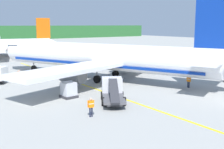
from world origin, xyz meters
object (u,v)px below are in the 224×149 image
(crew_marshaller, at_px, (189,80))
(crew_loader_right, at_px, (120,85))
(service_truck_catering, at_px, (113,90))
(crew_loader_left, at_px, (19,75))
(crew_supervisor, at_px, (91,106))
(airliner_foreground, at_px, (101,57))
(cargo_container_mid, at_px, (69,90))

(crew_marshaller, distance_m, crew_loader_right, 9.52)
(service_truck_catering, height_order, crew_marshaller, service_truck_catering)
(crew_loader_left, xyz_separation_m, crew_supervisor, (0.24, -19.85, 0.02))
(airliner_foreground, height_order, crew_marshaller, airliner_foreground)
(cargo_container_mid, relative_size, crew_loader_left, 1.09)
(cargo_container_mid, height_order, crew_marshaller, cargo_container_mid)
(crew_loader_right, relative_size, crew_supervisor, 0.95)
(crew_supervisor, bearing_deg, crew_loader_right, 37.62)
(crew_marshaller, xyz_separation_m, crew_loader_right, (-9.11, 2.75, 0.00))
(crew_marshaller, distance_m, crew_supervisor, 16.95)
(cargo_container_mid, distance_m, crew_marshaller, 15.82)
(airliner_foreground, bearing_deg, crew_loader_right, -108.41)
(airliner_foreground, xyz_separation_m, cargo_container_mid, (-8.97, -7.04, -2.50))
(airliner_foreground, relative_size, cargo_container_mid, 20.96)
(crew_marshaller, relative_size, crew_supervisor, 0.95)
(crew_loader_right, bearing_deg, cargo_container_mid, 165.50)
(cargo_container_mid, xyz_separation_m, crew_supervisor, (-1.46, -7.40, 0.16))
(airliner_foreground, bearing_deg, service_truck_catering, -117.28)
(airliner_foreground, bearing_deg, cargo_container_mid, -141.86)
(service_truck_catering, distance_m, crew_marshaller, 11.95)
(crew_supervisor, bearing_deg, crew_loader_left, 90.71)
(crew_marshaller, distance_m, crew_loader_left, 23.82)
(service_truck_catering, bearing_deg, crew_loader_left, 106.82)
(crew_loader_right, xyz_separation_m, crew_supervisor, (-7.56, -5.82, 0.06))
(cargo_container_mid, bearing_deg, airliner_foreground, 38.14)
(crew_loader_left, distance_m, crew_loader_right, 16.05)
(crew_loader_left, height_order, crew_supervisor, crew_supervisor)
(cargo_container_mid, height_order, crew_supervisor, cargo_container_mid)
(crew_loader_right, bearing_deg, crew_marshaller, -16.78)
(service_truck_catering, bearing_deg, airliner_foreground, 62.72)
(crew_loader_right, bearing_deg, airliner_foreground, 71.59)
(cargo_container_mid, distance_m, crew_supervisor, 7.54)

